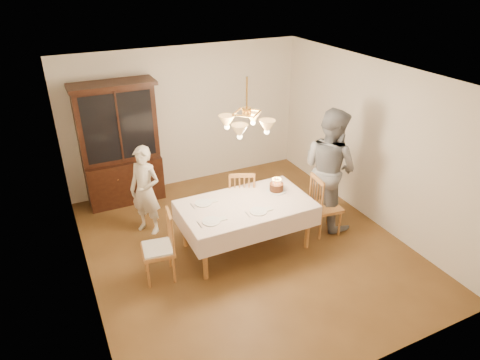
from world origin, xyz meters
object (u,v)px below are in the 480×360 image
china_hutch (120,146)px  birthday_cake (276,188)px  dining_table (246,208)px  elderly_woman (145,191)px  chair_far_side (241,200)px

china_hutch → birthday_cake: bearing=-48.2°
dining_table → elderly_woman: elderly_woman is taller
china_hutch → chair_far_side: china_hutch is taller
china_hutch → dining_table: bearing=-59.9°
birthday_cake → chair_far_side: bearing=126.6°
dining_table → china_hutch: china_hutch is taller
chair_far_side → birthday_cake: chair_far_side is taller
dining_table → birthday_cake: birthday_cake is taller
china_hutch → chair_far_side: size_ratio=2.16×
china_hutch → birthday_cake: size_ratio=7.20×
china_hutch → birthday_cake: china_hutch is taller
elderly_woman → birthday_cake: 2.02m
elderly_woman → china_hutch: bearing=144.2°
dining_table → elderly_woman: (-1.20, 1.08, 0.04)m
chair_far_side → elderly_woman: elderly_woman is taller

